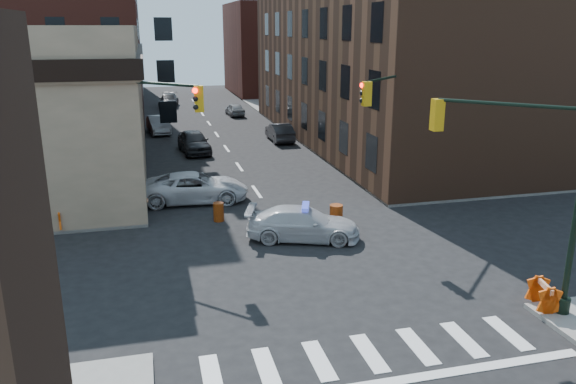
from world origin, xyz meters
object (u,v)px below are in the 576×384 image
pickup (195,187)px  pedestrian_a (68,209)px  parked_car_wnear (194,142)px  parked_car_wfar (158,125)px  barricade_nw_a (136,208)px  barrel_bank (219,212)px  police_car (303,224)px  parked_car_enear (280,132)px  pedestrian_b (53,197)px  barrel_road (336,216)px  barricade_se_a (543,295)px

pickup → pedestrian_a: bearing=121.3°
parked_car_wnear → parked_car_wfar: parked_car_wnear is taller
parked_car_wnear → barricade_nw_a: bearing=-111.3°
barrel_bank → police_car: bearing=-45.1°
parked_car_enear → barrel_bank: 19.70m
barricade_nw_a → parked_car_enear: bearing=57.7°
parked_car_enear → pedestrian_b: size_ratio=2.68×
pedestrian_a → barrel_bank: bearing=16.8°
barrel_bank → pedestrian_b: bearing=161.2°
pedestrian_a → barrel_road: (11.92, -2.61, -0.46)m
parked_car_enear → barricade_nw_a: 20.46m
barrel_bank → pedestrian_a: bearing=176.6°
barrel_bank → pickup: bearing=103.3°
parked_car_wfar → parked_car_enear: bearing=-39.0°
parked_car_wnear → pickup: bearing=-100.6°
pedestrian_b → barricade_se_a: bearing=-42.9°
barricade_se_a → pedestrian_b: bearing=63.3°
pedestrian_b → parked_car_wfar: bearing=72.6°
parked_car_enear → barricade_se_a: 29.80m
parked_car_enear → barricade_nw_a: size_ratio=3.73×
pedestrian_b → barricade_se_a: pedestrian_b is taller
pickup → parked_car_wfar: (-1.31, 20.79, -0.03)m
police_car → pedestrian_a: (-10.03, 3.69, 0.28)m
barrel_road → barricade_se_a: 10.05m
pedestrian_a → barrel_bank: 6.79m
police_car → pedestrian_a: size_ratio=2.90×
pickup → parked_car_enear: 16.95m
parked_car_wnear → barricade_nw_a: 15.00m
parked_car_wfar → pedestrian_a: bearing=-107.9°
parked_car_wfar → barricade_nw_a: 23.16m
parked_car_enear → barrel_bank: size_ratio=4.97×
pickup → pedestrian_b: size_ratio=3.36×
parked_car_enear → barricade_nw_a: parked_car_enear is taller
pedestrian_a → pickup: bearing=47.1°
parked_car_wfar → pedestrian_a: size_ratio=2.67×
police_car → parked_car_wnear: 19.10m
barrel_bank → barricade_nw_a: barricade_nw_a is taller
parked_car_wnear → barricade_se_a: 28.45m
police_car → parked_car_wfar: size_ratio=1.09×
police_car → barricade_nw_a: police_car is taller
pickup → pedestrian_a: (-5.95, -3.01, 0.22)m
parked_car_wfar → pedestrian_b: 22.29m
pedestrian_a → barricade_nw_a: 3.07m
pedestrian_b → parked_car_enear: bearing=43.3°
pedestrian_b → barrel_road: bearing=-23.5°
barricade_nw_a → barricade_se_a: bearing=-43.6°
parked_car_wfar → pedestrian_b: pedestrian_b is taller
parked_car_enear → pickup: bearing=61.3°
parked_car_enear → barrel_road: parked_car_enear is taller
barrel_road → parked_car_enear: bearing=84.0°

